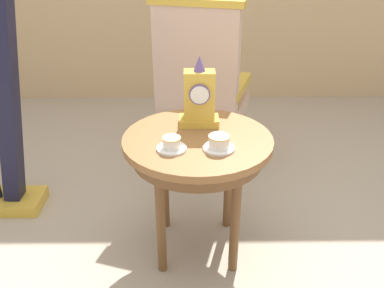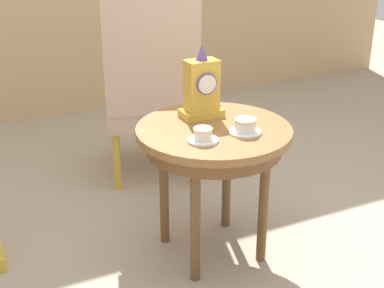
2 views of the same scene
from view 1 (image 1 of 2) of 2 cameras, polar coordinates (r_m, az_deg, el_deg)
name	(u,v)px [view 1 (image 1 of 2)]	position (r m, az deg, el deg)	size (l,w,h in m)	color
ground_plane	(190,246)	(2.22, -0.32, -13.92)	(10.00, 10.00, 0.00)	tan
side_table	(198,152)	(1.91, 0.77, -1.08)	(0.69, 0.69, 0.64)	brown
teacup_left	(172,144)	(1.75, -2.86, -0.02)	(0.13, 0.13, 0.06)	white
teacup_right	(219,143)	(1.75, 3.77, 0.14)	(0.14, 0.14, 0.06)	white
mantel_clock	(199,98)	(1.94, 1.01, 6.38)	(0.19, 0.11, 0.34)	gold
armchair	(201,85)	(2.66, 1.25, 8.14)	(0.68, 0.67, 1.14)	#CCA893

